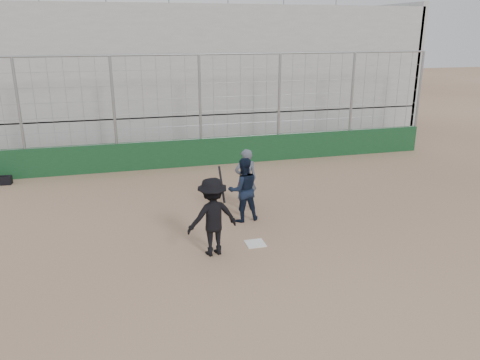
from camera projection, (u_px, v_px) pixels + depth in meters
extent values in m
plane|color=brown|center=(255.00, 244.00, 11.02)|extent=(90.00, 90.00, 0.00)
cube|color=white|center=(255.00, 243.00, 11.02)|extent=(0.44, 0.44, 0.02)
cube|color=#12381C|center=(201.00, 152.00, 17.31)|extent=(18.00, 0.25, 1.00)
cylinder|color=gray|center=(200.00, 112.00, 16.85)|extent=(0.10, 0.10, 4.00)
cylinder|color=gray|center=(418.00, 102.00, 19.04)|extent=(0.10, 0.10, 4.00)
cylinder|color=gray|center=(199.00, 54.00, 16.23)|extent=(18.00, 0.07, 0.07)
cube|color=#9C9C9C|center=(182.00, 120.00, 21.77)|extent=(20.00, 6.70, 1.60)
cube|color=#9C9C9C|center=(180.00, 56.00, 20.88)|extent=(20.00, 6.70, 4.20)
cube|color=#9C9C9C|center=(378.00, 69.00, 23.57)|extent=(0.25, 6.70, 6.10)
imported|color=black|center=(213.00, 217.00, 10.29)|extent=(1.25, 0.85, 1.78)
cylinder|color=black|center=(222.00, 184.00, 10.28)|extent=(0.07, 0.57, 0.71)
imported|color=black|center=(243.00, 201.00, 12.19)|extent=(0.91, 0.75, 1.12)
sphere|color=maroon|center=(243.00, 184.00, 12.05)|extent=(0.28, 0.28, 0.28)
imported|color=#4C5360|center=(246.00, 182.00, 12.98)|extent=(0.63, 0.41, 1.55)
cube|color=black|center=(1.00, 181.00, 15.21)|extent=(0.66, 0.32, 0.27)
cylinder|color=black|center=(0.00, 176.00, 15.16)|extent=(0.42, 0.07, 0.04)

